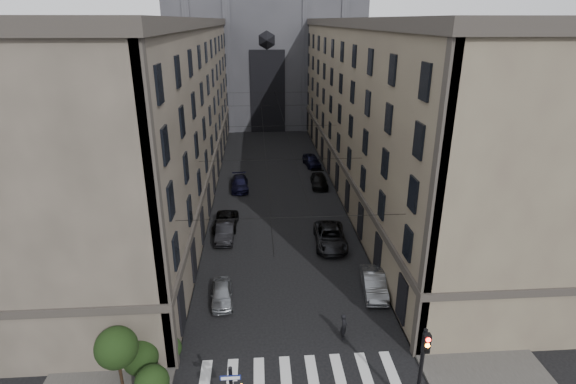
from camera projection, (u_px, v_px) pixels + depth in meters
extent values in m
cube|color=#383533|center=(187.00, 187.00, 53.30)|extent=(7.00, 80.00, 0.15)
cube|color=#383533|center=(361.00, 183.00, 54.68)|extent=(7.00, 80.00, 0.15)
cube|color=beige|center=(299.00, 376.00, 25.15)|extent=(11.00, 3.20, 0.01)
cube|color=#484237|center=(153.00, 113.00, 49.90)|extent=(13.00, 60.00, 18.00)
cube|color=#38332D|center=(143.00, 22.00, 46.52)|extent=(13.60, 60.60, 0.90)
cube|color=#38332D|center=(158.00, 154.00, 51.62)|extent=(13.40, 60.30, 0.50)
cube|color=brown|center=(391.00, 110.00, 51.67)|extent=(13.00, 60.00, 18.00)
cube|color=#38332D|center=(398.00, 22.00, 48.30)|extent=(13.60, 60.60, 0.90)
cube|color=#38332D|center=(388.00, 150.00, 53.40)|extent=(13.40, 60.30, 0.50)
cube|color=#2D2D33|center=(265.00, 40.00, 84.94)|extent=(34.00, 22.00, 30.00)
cube|color=black|center=(268.00, 92.00, 77.53)|extent=(6.00, 0.30, 14.00)
cube|color=navy|center=(230.00, 378.00, 20.27)|extent=(0.95, 0.05, 0.24)
cylinder|color=black|center=(420.00, 374.00, 21.79)|extent=(0.20, 0.20, 5.20)
cube|color=black|center=(426.00, 343.00, 20.87)|extent=(0.34, 0.30, 1.00)
cylinder|color=#FF0C07|center=(428.00, 340.00, 20.61)|extent=(0.22, 0.05, 0.22)
cylinder|color=orange|center=(428.00, 345.00, 20.72)|extent=(0.22, 0.05, 0.22)
cylinder|color=black|center=(427.00, 351.00, 20.84)|extent=(0.22, 0.05, 0.22)
sphere|color=black|center=(152.00, 382.00, 23.33)|extent=(1.80, 1.80, 1.80)
sphere|color=black|center=(140.00, 357.00, 24.90)|extent=(2.00, 2.00, 2.00)
sphere|color=black|center=(170.00, 348.00, 26.04)|extent=(1.40, 1.40, 1.40)
cylinder|color=black|center=(121.00, 372.00, 23.58)|extent=(0.16, 0.16, 2.40)
sphere|color=black|center=(116.00, 348.00, 23.00)|extent=(2.20, 2.20, 2.20)
cylinder|color=black|center=(293.00, 217.00, 27.12)|extent=(14.00, 0.03, 0.03)
cylinder|color=black|center=(281.00, 160.00, 38.29)|extent=(14.00, 0.03, 0.03)
cylinder|color=black|center=(275.00, 126.00, 50.39)|extent=(14.00, 0.03, 0.03)
cylinder|color=black|center=(271.00, 105.00, 62.50)|extent=(14.00, 0.03, 0.03)
cylinder|color=black|center=(268.00, 92.00, 73.67)|extent=(14.00, 0.03, 0.03)
cylinder|color=black|center=(263.00, 128.00, 51.38)|extent=(0.03, 60.00, 0.03)
cylinder|color=black|center=(286.00, 127.00, 51.55)|extent=(0.03, 60.00, 0.03)
imported|color=gray|center=(222.00, 294.00, 31.58)|extent=(1.78, 3.88, 1.29)
imported|color=black|center=(225.00, 231.00, 40.63)|extent=(1.59, 4.51, 1.48)
imported|color=black|center=(226.00, 222.00, 42.83)|extent=(2.41, 4.80, 1.30)
imported|color=black|center=(240.00, 184.00, 52.62)|extent=(2.22, 4.95, 1.41)
imported|color=slate|center=(374.00, 284.00, 32.61)|extent=(2.05, 4.66, 1.49)
imported|color=black|center=(330.00, 237.00, 39.53)|extent=(3.00, 5.92, 1.61)
imported|color=black|center=(319.00, 181.00, 53.60)|extent=(2.05, 4.69, 1.34)
imported|color=black|center=(312.00, 160.00, 61.06)|extent=(2.40, 4.78, 1.56)
imported|color=black|center=(344.00, 326.00, 27.83)|extent=(0.57, 0.73, 1.77)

